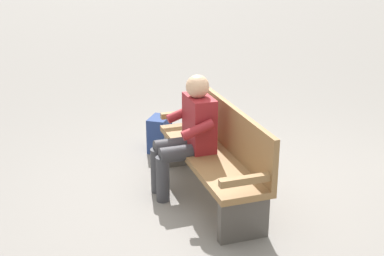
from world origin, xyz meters
The scene contains 4 objects.
ground_plane centered at (0.00, 0.00, 0.00)m, with size 40.00×40.00×0.00m, color gray.
bench_near centered at (0.00, -0.07, 0.46)m, with size 1.82×0.56×0.90m.
person_seated centered at (0.17, 0.15, 0.63)m, with size 0.58×0.59×1.18m.
backpack centered at (1.27, 0.09, 0.20)m, with size 0.37×0.36×0.41m.
Camera 1 is at (-4.22, 1.82, 2.42)m, focal length 49.64 mm.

